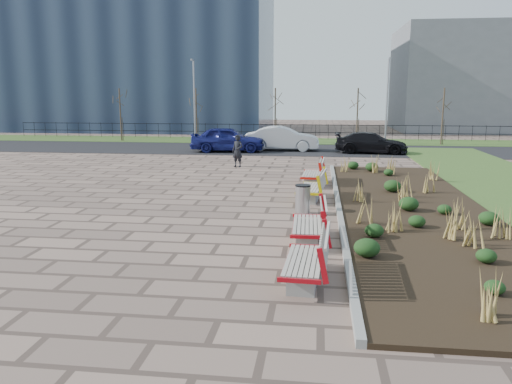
# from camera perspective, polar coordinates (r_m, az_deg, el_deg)

# --- Properties ---
(ground) EXTENTS (120.00, 120.00, 0.00)m
(ground) POSITION_cam_1_polar(r_m,az_deg,el_deg) (11.86, -9.09, -6.91)
(ground) COLOR #816759
(ground) RESTS_ON ground
(planting_bed) EXTENTS (4.50, 18.00, 0.10)m
(planting_bed) POSITION_cam_1_polar(r_m,az_deg,el_deg) (16.50, 17.51, -1.95)
(planting_bed) COLOR black
(planting_bed) RESTS_ON ground
(planting_curb) EXTENTS (0.16, 18.00, 0.15)m
(planting_curb) POSITION_cam_1_polar(r_m,az_deg,el_deg) (16.22, 9.40, -1.70)
(planting_curb) COLOR gray
(planting_curb) RESTS_ON ground
(grass_verge_far) EXTENTS (80.00, 5.00, 0.04)m
(grass_verge_far) POSITION_cam_1_polar(r_m,az_deg,el_deg) (39.11, 2.38, 5.87)
(grass_verge_far) COLOR #33511E
(grass_verge_far) RESTS_ON ground
(road) EXTENTS (80.00, 7.00, 0.02)m
(road) POSITION_cam_1_polar(r_m,az_deg,el_deg) (33.17, 1.51, 4.90)
(road) COLOR black
(road) RESTS_ON ground
(bench_a) EXTENTS (1.00, 2.14, 1.00)m
(bench_a) POSITION_cam_1_polar(r_m,az_deg,el_deg) (9.87, 5.48, -7.51)
(bench_a) COLOR #A40A14
(bench_a) RESTS_ON ground
(bench_b) EXTENTS (0.94, 2.12, 1.00)m
(bench_b) POSITION_cam_1_polar(r_m,az_deg,el_deg) (12.51, 5.87, -3.47)
(bench_b) COLOR red
(bench_b) RESTS_ON ground
(bench_c) EXTENTS (1.11, 2.18, 1.00)m
(bench_c) POSITION_cam_1_polar(r_m,az_deg,el_deg) (17.41, 6.26, 0.69)
(bench_c) COLOR #DCBF0B
(bench_c) RESTS_ON ground
(bench_d) EXTENTS (1.01, 2.14, 1.00)m
(bench_d) POSITION_cam_1_polar(r_m,az_deg,el_deg) (20.43, 6.41, 2.25)
(bench_d) COLOR red
(bench_d) RESTS_ON ground
(litter_bin) EXTENTS (0.46, 0.46, 0.89)m
(litter_bin) POSITION_cam_1_polar(r_m,az_deg,el_deg) (15.41, 5.36, -0.88)
(litter_bin) COLOR #B2B2B7
(litter_bin) RESTS_ON ground
(pedestrian) EXTENTS (0.70, 0.60, 1.62)m
(pedestrian) POSITION_cam_1_polar(r_m,az_deg,el_deg) (25.16, -2.12, 4.71)
(pedestrian) COLOR black
(pedestrian) RESTS_ON ground
(car_blue) EXTENTS (4.81, 2.30, 1.58)m
(car_blue) POSITION_cam_1_polar(r_m,az_deg,el_deg) (31.71, -3.26, 6.05)
(car_blue) COLOR navy
(car_blue) RESTS_ON road
(car_silver) EXTENTS (4.71, 1.72, 1.54)m
(car_silver) POSITION_cam_1_polar(r_m,az_deg,el_deg) (32.42, 3.05, 6.13)
(car_silver) COLOR #B6BABF
(car_silver) RESTS_ON road
(car_black) EXTENTS (4.55, 2.16, 1.28)m
(car_black) POSITION_cam_1_polar(r_m,az_deg,el_deg) (31.69, 13.01, 5.50)
(car_black) COLOR black
(car_black) RESTS_ON road
(tree_a) EXTENTS (1.40, 1.40, 4.00)m
(tree_a) POSITION_cam_1_polar(r_m,az_deg,el_deg) (40.33, -15.24, 8.53)
(tree_a) COLOR #4C3D2D
(tree_a) RESTS_ON grass_verge_far
(tree_b) EXTENTS (1.40, 1.40, 4.00)m
(tree_b) POSITION_cam_1_polar(r_m,az_deg,el_deg) (38.47, -6.84, 8.73)
(tree_b) COLOR #4C3D2D
(tree_b) RESTS_ON grass_verge_far
(tree_c) EXTENTS (1.40, 1.40, 4.00)m
(tree_c) POSITION_cam_1_polar(r_m,az_deg,el_deg) (37.48, 2.21, 8.74)
(tree_c) COLOR #4C3D2D
(tree_c) RESTS_ON grass_verge_far
(tree_d) EXTENTS (1.40, 1.40, 4.00)m
(tree_d) POSITION_cam_1_polar(r_m,az_deg,el_deg) (37.45, 11.49, 8.52)
(tree_d) COLOR #4C3D2D
(tree_d) RESTS_ON grass_verge_far
(tree_e) EXTENTS (1.40, 1.40, 4.00)m
(tree_e) POSITION_cam_1_polar(r_m,az_deg,el_deg) (38.36, 20.55, 8.10)
(tree_e) COLOR #4C3D2D
(tree_e) RESTS_ON grass_verge_far
(lamp_west) EXTENTS (0.24, 0.60, 6.00)m
(lamp_west) POSITION_cam_1_polar(r_m,az_deg,el_deg) (37.95, -7.06, 10.20)
(lamp_west) COLOR gray
(lamp_west) RESTS_ON grass_verge_far
(lamp_east) EXTENTS (0.24, 0.60, 6.00)m
(lamp_east) POSITION_cam_1_polar(r_m,az_deg,el_deg) (37.12, 14.74, 9.90)
(lamp_east) COLOR gray
(lamp_east) RESTS_ON grass_verge_far
(railing_fence) EXTENTS (44.00, 0.10, 1.20)m
(railing_fence) POSITION_cam_1_polar(r_m,az_deg,el_deg) (40.55, 2.56, 6.94)
(railing_fence) COLOR black
(railing_fence) RESTS_ON grass_verge_far
(building_glass) EXTENTS (40.00, 14.00, 15.00)m
(building_glass) POSITION_cam_1_polar(r_m,az_deg,el_deg) (56.86, -19.89, 14.45)
(building_glass) COLOR #192338
(building_glass) RESTS_ON ground
(building_grey) EXTENTS (18.00, 12.00, 10.00)m
(building_grey) POSITION_cam_1_polar(r_m,az_deg,el_deg) (55.42, 25.29, 11.56)
(building_grey) COLOR slate
(building_grey) RESTS_ON ground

